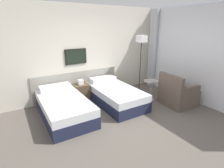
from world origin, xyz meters
TOP-DOWN VIEW (x-y plane):
  - ground_plane at (0.00, 0.00)m, footprint 16.00×16.00m
  - wall_headboard at (-0.02, 2.20)m, footprint 10.00×0.10m
  - wall_window at (2.42, -0.06)m, footprint 0.21×4.67m
  - bed_near_door at (-1.14, 1.19)m, footprint 1.00×1.91m
  - bed_near_window at (0.31, 1.19)m, footprint 1.00×1.91m
  - nightstand at (-0.41, 1.89)m, footprint 0.43×0.40m
  - floor_lamp at (1.53, 1.57)m, footprint 0.26×0.26m
  - side_table at (1.37, 0.85)m, footprint 0.42×0.42m
  - armchair at (1.77, 0.21)m, footprint 0.84×0.88m

SIDE VIEW (x-z plane):
  - ground_plane at x=0.00m, z-range 0.00..0.00m
  - bed_near_door at x=-1.14m, z-range -0.05..0.55m
  - bed_near_window at x=0.31m, z-range -0.05..0.55m
  - nightstand at x=-0.41m, z-range -0.06..0.57m
  - armchair at x=1.77m, z-range -0.16..0.74m
  - side_table at x=1.37m, z-range 0.11..0.71m
  - wall_headboard at x=-0.02m, z-range -0.05..2.65m
  - wall_window at x=2.42m, z-range -0.01..2.69m
  - floor_lamp at x=1.53m, z-range 0.65..2.49m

